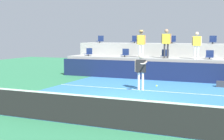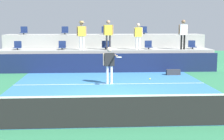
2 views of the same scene
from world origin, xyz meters
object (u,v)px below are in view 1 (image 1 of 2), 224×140
at_px(stadium_chair_upper_far_left, 100,40).
at_px(spectator_in_grey, 197,43).
at_px(stadium_chair_lower_far_left, 89,53).
at_px(equipment_bag, 224,84).
at_px(stadium_chair_lower_center, 165,54).
at_px(stadium_chair_upper_left, 135,40).
at_px(spectator_leaning_on_rail, 166,41).
at_px(stadium_chair_lower_right, 210,55).
at_px(stadium_chair_upper_right, 213,40).
at_px(stadium_chair_upper_center, 172,40).
at_px(stadium_chair_lower_left, 125,53).
at_px(spectator_with_hat, 141,41).
at_px(tennis_player, 141,68).
at_px(tennis_ball, 157,86).

bearing_deg(stadium_chair_upper_far_left, spectator_in_grey, -16.85).
distance_m(stadium_chair_lower_far_left, spectator_in_grey, 7.30).
bearing_deg(equipment_bag, stadium_chair_lower_far_left, 165.38).
relative_size(stadium_chair_lower_center, equipment_bag, 0.68).
bearing_deg(stadium_chair_upper_left, spectator_leaning_on_rail, -38.40).
height_order(stadium_chair_lower_right, spectator_leaning_on_rail, spectator_leaning_on_rail).
xyz_separation_m(stadium_chair_upper_left, stadium_chair_upper_right, (5.24, 0.00, 0.00)).
relative_size(spectator_in_grey, equipment_bag, 2.09).
bearing_deg(equipment_bag, stadium_chair_upper_center, 131.11).
relative_size(stadium_chair_upper_center, stadium_chair_upper_right, 1.00).
height_order(stadium_chair_lower_left, spectator_with_hat, spectator_with_hat).
xyz_separation_m(stadium_chair_lower_center, spectator_leaning_on_rail, (0.15, -0.38, 0.86)).
xyz_separation_m(stadium_chair_lower_far_left, spectator_with_hat, (3.87, -0.38, 0.84)).
distance_m(stadium_chair_upper_far_left, spectator_leaning_on_rail, 5.84).
distance_m(tennis_player, spectator_in_grey, 4.99).
distance_m(stadium_chair_upper_center, spectator_with_hat, 2.64).
relative_size(stadium_chair_lower_far_left, tennis_ball, 7.65).
relative_size(stadium_chair_upper_center, spectator_leaning_on_rail, 0.29).
distance_m(stadium_chair_lower_left, equipment_bag, 6.83).
bearing_deg(equipment_bag, tennis_player, -145.65).
bearing_deg(tennis_player, stadium_chair_upper_center, 89.60).
distance_m(stadium_chair_upper_left, stadium_chair_upper_right, 5.24).
distance_m(stadium_chair_upper_center, equipment_bag, 5.90).
height_order(stadium_chair_upper_center, equipment_bag, stadium_chair_upper_center).
bearing_deg(tennis_player, stadium_chair_upper_right, 68.27).
distance_m(stadium_chair_lower_right, stadium_chair_upper_far_left, 8.17).
height_order(stadium_chair_lower_center, tennis_player, stadium_chair_lower_center).
bearing_deg(stadium_chair_upper_left, spectator_with_hat, -61.91).
xyz_separation_m(stadium_chair_lower_left, tennis_player, (2.63, -4.83, -0.39)).
xyz_separation_m(stadium_chair_lower_right, stadium_chair_upper_left, (-5.25, 1.80, 0.85)).
height_order(stadium_chair_lower_right, tennis_ball, stadium_chair_lower_right).
relative_size(tennis_player, spectator_with_hat, 1.01).
relative_size(stadium_chair_lower_left, stadium_chair_lower_right, 1.00).
xyz_separation_m(stadium_chair_upper_center, tennis_ball, (1.40, -9.16, -1.64)).
xyz_separation_m(stadium_chair_upper_center, tennis_player, (-0.05, -6.63, -1.24)).
height_order(stadium_chair_lower_left, stadium_chair_upper_left, stadium_chair_upper_left).
relative_size(stadium_chair_upper_right, tennis_player, 0.30).
height_order(stadium_chair_lower_far_left, tennis_ball, stadium_chair_lower_far_left).
relative_size(tennis_player, equipment_bag, 2.30).
bearing_deg(stadium_chair_upper_left, stadium_chair_upper_center, 0.00).
relative_size(stadium_chair_lower_center, spectator_in_grey, 0.33).
bearing_deg(tennis_ball, stadium_chair_upper_right, 82.58).
bearing_deg(spectator_with_hat, stadium_chair_upper_far_left, 150.32).
height_order(stadium_chair_lower_far_left, stadium_chair_upper_center, stadium_chair_upper_center).
relative_size(stadium_chair_upper_right, spectator_in_grey, 0.33).
relative_size(stadium_chair_upper_left, tennis_player, 0.30).
distance_m(stadium_chair_lower_far_left, tennis_ball, 10.02).
relative_size(stadium_chair_upper_left, stadium_chair_upper_right, 1.00).
distance_m(stadium_chair_lower_right, tennis_ball, 7.50).
distance_m(stadium_chair_lower_far_left, stadium_chair_lower_left, 2.67).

